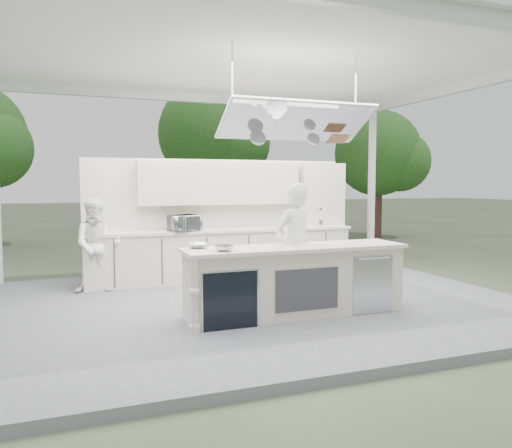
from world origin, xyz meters
name	(u,v)px	position (x,y,z in m)	size (l,w,h in m)	color
ground	(259,309)	(0.00, 0.00, 0.00)	(90.00, 90.00, 0.00)	#49583C
stage_deck	(259,305)	(0.00, 0.00, 0.06)	(8.00, 6.00, 0.12)	slate
tent	(259,61)	(0.00, -0.01, 3.71)	(8.20, 6.20, 3.86)	white
demo_island	(295,281)	(0.18, -0.91, 0.60)	(3.10, 0.79, 0.95)	beige
back_counter	(223,254)	(0.00, 1.90, 0.60)	(5.08, 0.72, 0.95)	beige
back_wall_unit	(242,201)	(0.44, 2.11, 1.57)	(5.05, 0.48, 2.25)	beige
tree_cluster	(149,142)	(-0.16, 9.77, 3.29)	(19.55, 9.40, 5.85)	#432C21
head_chef	(293,247)	(0.26, -0.70, 1.02)	(0.66, 0.43, 1.81)	white
sous_chef	(97,245)	(-2.27, 1.55, 0.90)	(0.75, 0.59, 1.55)	white
toaster_oven	(185,223)	(-0.77, 1.70, 1.22)	(0.53, 0.36, 0.29)	silver
bowl_large	(198,246)	(-1.10, -0.65, 1.10)	(0.27, 0.27, 0.07)	silver
bowl_small	(224,248)	(-0.87, -1.05, 1.11)	(0.24, 0.24, 0.08)	#AEB0B5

